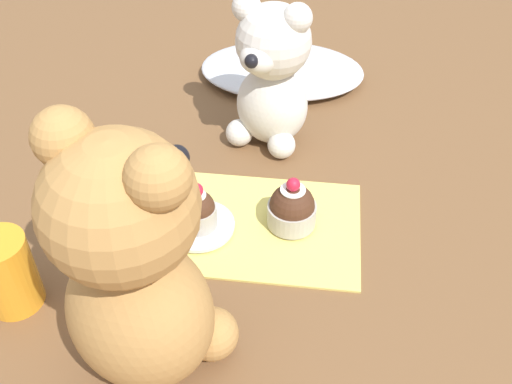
# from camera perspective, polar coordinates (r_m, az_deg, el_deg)

# --- Properties ---
(ground_plane) EXTENTS (4.00, 4.00, 0.00)m
(ground_plane) POSITION_cam_1_polar(r_m,az_deg,el_deg) (0.73, 0.00, -3.29)
(ground_plane) COLOR brown
(knitted_placemat) EXTENTS (0.25, 0.18, 0.01)m
(knitted_placemat) POSITION_cam_1_polar(r_m,az_deg,el_deg) (0.73, 0.00, -3.13)
(knitted_placemat) COLOR #E0D166
(knitted_placemat) RESTS_ON ground_plane
(tulle_cloth) EXTENTS (0.27, 0.18, 0.03)m
(tulle_cloth) POSITION_cam_1_polar(r_m,az_deg,el_deg) (1.00, 2.41, 11.57)
(tulle_cloth) COLOR silver
(tulle_cloth) RESTS_ON ground_plane
(teddy_bear_cream) EXTENTS (0.12, 0.12, 0.21)m
(teddy_bear_cream) POSITION_cam_1_polar(r_m,az_deg,el_deg) (0.81, 1.30, 11.08)
(teddy_bear_cream) COLOR silver
(teddy_bear_cream) RESTS_ON ground_plane
(teddy_bear_tan) EXTENTS (0.18, 0.17, 0.28)m
(teddy_bear_tan) POSITION_cam_1_polar(r_m,az_deg,el_deg) (0.52, -11.42, -7.07)
(teddy_bear_tan) COLOR #B78447
(teddy_bear_tan) RESTS_ON ground_plane
(cupcake_near_cream_bear) EXTENTS (0.06, 0.06, 0.07)m
(cupcake_near_cream_bear) POSITION_cam_1_polar(r_m,az_deg,el_deg) (0.71, 3.45, -1.56)
(cupcake_near_cream_bear) COLOR #B2ADA3
(cupcake_near_cream_bear) RESTS_ON knitted_placemat
(saucer_plate) EXTENTS (0.09, 0.09, 0.01)m
(saucer_plate) POSITION_cam_1_polar(r_m,az_deg,el_deg) (0.72, -5.45, -3.19)
(saucer_plate) COLOR silver
(saucer_plate) RESTS_ON knitted_placemat
(cupcake_near_tan_bear) EXTENTS (0.05, 0.05, 0.06)m
(cupcake_near_tan_bear) POSITION_cam_1_polar(r_m,az_deg,el_deg) (0.70, -5.58, -1.74)
(cupcake_near_tan_bear) COLOR #B2ADA3
(cupcake_near_tan_bear) RESTS_ON saucer_plate
(juice_glass) EXTENTS (0.06, 0.06, 0.09)m
(juice_glass) POSITION_cam_1_polar(r_m,az_deg,el_deg) (0.67, -22.65, -7.12)
(juice_glass) COLOR orange
(juice_glass) RESTS_ON ground_plane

